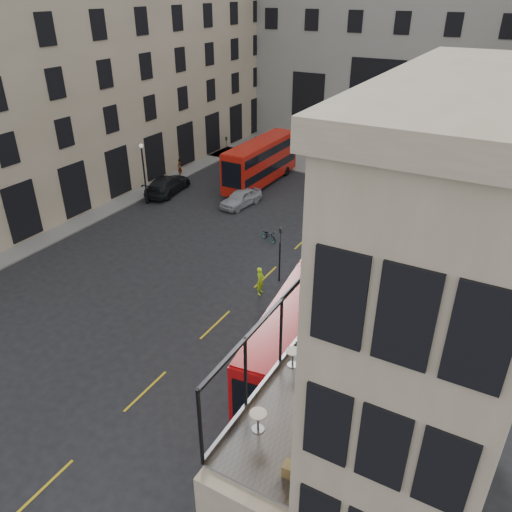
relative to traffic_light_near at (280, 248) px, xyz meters
The scene contains 31 objects.
ground 12.28m from the traffic_light_near, 85.24° to the right, with size 140.00×140.00×0.00m, color black.
host_building_main 17.11m from the traffic_light_near, 47.61° to the right, with size 7.26×11.40×15.10m.
host_frontage 14.15m from the traffic_light_near, 57.99° to the right, with size 3.00×11.00×4.50m, color #C3AE92.
cafe_floor 14.31m from the traffic_light_near, 57.99° to the right, with size 3.00×10.00×0.10m, color slate.
building_left 28.61m from the traffic_light_near, 162.87° to the left, with size 14.60×50.60×22.00m.
gateway 36.87m from the traffic_light_near, 96.34° to the left, with size 35.00×10.60×18.00m.
pavement_far 26.58m from the traffic_light_near, 100.89° to the left, with size 40.00×12.00×0.12m, color slate.
pavement_left 21.13m from the traffic_light_near, behind, with size 8.00×48.00×0.12m, color slate.
traffic_light_near is the anchor object (origin of this frame).
traffic_light_far 21.26m from the traffic_light_near, 131.19° to the left, with size 0.16×0.20×3.80m.
street_lamp_a 17.09m from the traffic_light_near, 159.44° to the left, with size 0.36×0.36×5.33m.
street_lamp_b 22.56m from the traffic_light_near, 102.80° to the left, with size 0.36×0.36×5.33m.
bus_near 8.63m from the traffic_light_near, 58.55° to the right, with size 3.49×10.26×4.01m.
bus_far 17.98m from the traffic_light_near, 122.52° to the left, with size 2.48×10.45×4.17m.
car_a 12.98m from the traffic_light_near, 131.77° to the left, with size 1.72×4.27×1.46m, color #A8AAB0.
car_b 15.55m from the traffic_light_near, 101.94° to the left, with size 1.41×4.03×1.33m, color #B70B0C.
car_c 18.38m from the traffic_light_near, 150.89° to the left, with size 2.28×5.62×1.63m, color black.
bicycle 6.14m from the traffic_light_near, 124.42° to the left, with size 0.56×1.61×0.85m, color gray.
cyclist 2.46m from the traffic_light_near, 100.28° to the right, with size 0.67×0.44×1.83m, color #BEFA1A.
pedestrian_a 27.63m from the traffic_light_near, 122.29° to the left, with size 0.96×0.75×1.98m, color gray.
pedestrian_b 23.20m from the traffic_light_near, 120.78° to the left, with size 1.23×0.71×1.91m, color gray.
pedestrian_c 19.35m from the traffic_light_near, 104.00° to the left, with size 0.90×0.38×1.54m, color gray.
pedestrian_d 27.67m from the traffic_light_near, 73.77° to the left, with size 0.97×0.63×1.98m, color gray.
pedestrian_e 22.27m from the traffic_light_near, 143.48° to the left, with size 0.63×0.41×1.73m, color gray.
cafe_table_near 16.75m from the traffic_light_near, 65.80° to the right, with size 0.56×0.56×0.70m.
cafe_table_mid 13.71m from the traffic_light_near, 61.50° to the right, with size 0.54×0.54×0.67m.
cafe_table_far 11.94m from the traffic_light_near, 56.80° to the right, with size 0.67×0.67×0.84m.
cafe_chair_a 18.29m from the traffic_light_near, 62.48° to the right, with size 0.41×0.41×0.78m.
cafe_chair_b 14.91m from the traffic_light_near, 56.14° to the right, with size 0.50×0.50×0.84m.
cafe_chair_c 14.21m from the traffic_light_near, 54.04° to the right, with size 0.48×0.48×0.80m.
cafe_chair_d 11.50m from the traffic_light_near, 44.17° to the right, with size 0.47×0.47×0.86m.
Camera 1 is at (11.17, -12.86, 16.90)m, focal length 35.00 mm.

